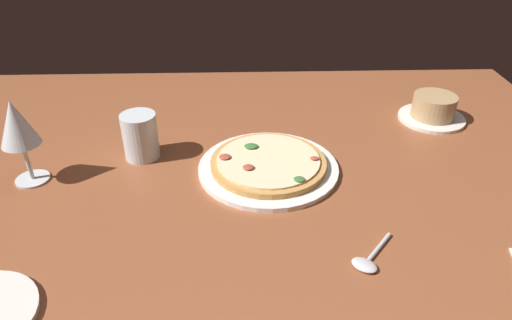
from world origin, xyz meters
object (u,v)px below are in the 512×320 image
Objects in this scene: pizza_main at (268,165)px; wine_glass_far at (17,125)px; ramekin_on_saucer at (433,109)px; spoon at (368,261)px; water_glass at (141,139)px.

pizza_main is 1.66× the size of wine_glass_far.
wine_glass_far is at bearing -165.14° from ramekin_on_saucer.
spoon is at bearing -62.47° from pizza_main.
pizza_main is 46.39cm from wine_glass_far.
wine_glass_far is at bearing -157.94° from water_glass.
wine_glass_far is 22.41cm from water_glass.
wine_glass_far is 64.54cm from spoon.
pizza_main is 26.48cm from water_glass.
water_glass is (-25.58, 6.14, 2.99)cm from pizza_main.
wine_glass_far is at bearing -177.74° from pizza_main.
water_glass reaches higher than spoon.
wine_glass_far reaches higher than pizza_main.
water_glass reaches higher than ramekin_on_saucer.
ramekin_on_saucer is 1.62× the size of water_glass.
ramekin_on_saucer is (39.97, 20.80, 1.51)cm from pizza_main.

